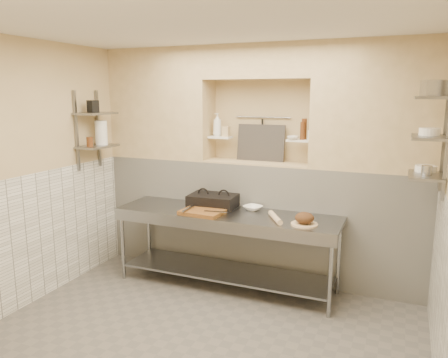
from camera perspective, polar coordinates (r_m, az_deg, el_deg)
The scene contains 47 objects.
floor at distance 4.31m, azimuth -3.70°, elevation -20.94°, with size 4.00×3.90×0.10m, color #635E58.
ceiling at distance 3.71m, azimuth -4.29°, elevation 20.62°, with size 4.00×3.90×0.10m, color silver.
wall_left at distance 5.00m, azimuth -25.48°, elevation 0.39°, with size 0.10×3.90×2.80m, color tan.
wall_back at distance 5.58m, azimuth 5.26°, elevation 2.43°, with size 4.00×0.10×2.80m, color tan.
backwall_lower at distance 5.50m, azimuth 4.34°, elevation -5.17°, with size 4.00×0.40×1.40m, color white.
alcove_sill at distance 5.34m, azimuth 4.46°, elevation 2.17°, with size 1.30×0.40×0.02m, color tan.
backwall_pillar_left at distance 5.83m, azimuth -8.08°, elevation 9.65°, with size 1.35×0.40×1.40m, color tan.
backwall_pillar_right at distance 5.03m, azimuth 19.25°, elevation 8.94°, with size 1.35×0.40×1.40m, color tan.
backwall_header at distance 5.29m, azimuth 4.65°, elevation 15.00°, with size 1.30×0.40×0.40m, color tan.
wainscot_left at distance 5.12m, azimuth -24.37°, elevation -7.37°, with size 0.02×3.90×1.40m, color white.
wainscot_right at distance 3.62m, azimuth 26.81°, elevation -15.21°, with size 0.02×3.90×1.40m, color white.
alcove_shelf_left at distance 5.48m, azimuth -0.49°, elevation 5.48°, with size 0.28×0.16×0.03m, color white.
alcove_shelf_right at distance 5.17m, azimuth 9.79°, elevation 4.99°, with size 0.28×0.16×0.03m, color white.
utensil_rail at distance 5.45m, azimuth 5.11°, elevation 8.04°, with size 0.02×0.02×0.70m, color gray.
hanging_steel at distance 5.44m, azimuth 5.01°, elevation 6.24°, with size 0.02×0.02×0.30m, color black.
splash_panel at distance 5.41m, azimuth 4.83°, elevation 4.73°, with size 0.60×0.02×0.45m, color #383330.
shelf_rail_left_a at distance 5.80m, azimuth -16.11°, elevation 6.35°, with size 0.03×0.03×0.95m, color slate.
shelf_rail_left_b at distance 5.50m, azimuth -18.71°, elevation 5.97°, with size 0.03×0.03×0.95m, color slate.
wall_shelf_left_lower at distance 5.58m, azimuth -16.19°, elevation 4.11°, with size 0.30×0.50×0.03m, color slate.
wall_shelf_left_upper at distance 5.55m, azimuth -16.41°, elevation 8.21°, with size 0.30×0.50×0.03m, color slate.
shelf_rail_right_a at distance 4.54m, azimuth 26.85°, elevation 5.05°, with size 0.03×0.03×1.05m, color slate.
shelf_rail_right_b at distance 4.15m, azimuth 27.21°, elevation 4.55°, with size 0.03×0.03×1.05m, color slate.
wall_shelf_right_lower at distance 4.38m, azimuth 24.87°, elevation 0.41°, with size 0.30×0.50×0.03m, color slate.
wall_shelf_right_mid at distance 4.34m, azimuth 25.24°, elevation 4.95°, with size 0.30×0.50×0.03m, color slate.
wall_shelf_right_upper at distance 4.32m, azimuth 25.63°, elevation 9.57°, with size 0.30×0.50×0.03m, color slate.
prep_table at distance 5.07m, azimuth 0.25°, elevation -7.23°, with size 2.60×0.70×0.90m.
panini_press at distance 5.23m, azimuth -1.38°, elevation -2.84°, with size 0.58×0.44×0.15m.
cutting_board at distance 4.94m, azimuth -2.88°, elevation -4.34°, with size 0.47×0.33×0.04m, color brown.
knife_blade at distance 4.86m, azimuth -1.10°, elevation -4.27°, with size 0.26×0.03×0.01m, color gray.
tongs at distance 4.97m, azimuth -4.68°, elevation -3.85°, with size 0.03×0.03×0.28m, color gray.
mixing_bowl at distance 5.11m, azimuth 3.79°, elevation -3.78°, with size 0.21×0.21×0.05m, color white.
rolling_pin at distance 4.72m, azimuth 6.71°, elevation -5.03°, with size 0.06×0.06×0.39m, color #D1B091.
bread_board at distance 4.61m, azimuth 10.44°, elevation -5.82°, with size 0.28×0.28×0.02m, color #D1B091.
bread_loaf at distance 4.59m, azimuth 10.47°, elevation -5.02°, with size 0.20×0.20×0.12m, color #4C2D19.
bottle_soap at distance 5.48m, azimuth -0.87°, elevation 7.11°, with size 0.11×0.11×0.28m, color white.
jar_alcove at distance 5.44m, azimuth 0.26°, elevation 6.23°, with size 0.08×0.08×0.12m, color tan.
bowl_alcove at distance 5.14m, azimuth 8.96°, elevation 5.35°, with size 0.13×0.13×0.04m, color white.
condiment_a at distance 5.14m, azimuth 10.22°, elevation 6.21°, with size 0.06×0.06×0.20m, color #512912.
condiment_b at distance 5.19m, azimuth 10.43°, elevation 6.46°, with size 0.06×0.06×0.24m, color #512912.
condiment_c at distance 5.14m, azimuth 11.21°, elevation 5.65°, with size 0.06×0.06×0.11m, color white.
jug_left at distance 5.63m, azimuth -15.75°, elevation 5.85°, with size 0.15×0.15×0.30m, color white.
jar_left at distance 5.47m, azimuth -17.13°, elevation 4.67°, with size 0.08×0.08×0.12m, color #512912.
box_left_upper at distance 5.52m, azimuth -16.74°, elevation 9.07°, with size 0.10×0.10×0.15m, color black.
bowl_right at distance 4.52m, azimuth 24.85°, elevation 1.24°, with size 0.19×0.19×0.06m, color white.
canister_right at distance 4.31m, azimuth 24.96°, elevation 1.02°, with size 0.09×0.09×0.09m, color gray.
bowl_right_mid at distance 4.38m, azimuth 25.27°, elevation 5.61°, with size 0.18×0.18×0.07m, color white.
basket_right at distance 4.37m, azimuth 25.69°, elevation 10.65°, with size 0.18×0.22×0.14m, color gray.
Camera 1 is at (1.64, -3.27, 2.23)m, focal length 35.00 mm.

